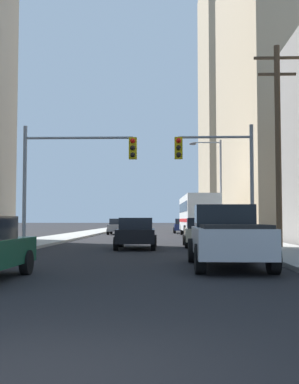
{
  "coord_description": "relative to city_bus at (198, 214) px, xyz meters",
  "views": [
    {
      "loc": [
        1.28,
        -4.19,
        1.44
      ],
      "look_at": [
        0.0,
        37.42,
        3.84
      ],
      "focal_mm": 44.56,
      "sensor_mm": 36.0,
      "label": 1
    }
  ],
  "objects": [
    {
      "name": "sidewalk_left",
      "position": [
        -10.56,
        13.53,
        -1.85
      ],
      "size": [
        3.07,
        160.0,
        0.15
      ],
      "primitive_type": "cube",
      "color": "#9E9E99",
      "rests_on": "ground"
    },
    {
      "name": "city_bus",
      "position": [
        0.0,
        0.0,
        0.0
      ],
      "size": [
        2.75,
        11.55,
        3.4
      ],
      "color": "silver",
      "rests_on": "ground"
    },
    {
      "name": "pickup_truck_silver",
      "position": [
        -0.94,
        -26.12,
        -1.0
      ],
      "size": [
        2.2,
        5.45,
        1.9
      ],
      "color": "#B7BABF",
      "rests_on": "ground"
    },
    {
      "name": "traffic_signal_near_left",
      "position": [
        -7.19,
        -17.87,
        2.19
      ],
      "size": [
        5.54,
        0.44,
        6.0
      ],
      "color": "gray",
      "rests_on": "ground"
    },
    {
      "name": "sedan_beige",
      "position": [
        -0.85,
        -15.38,
        -1.16
      ],
      "size": [
        1.95,
        4.25,
        1.52
      ],
      "color": "#C6B793",
      "rests_on": "ground"
    },
    {
      "name": "street_lamp_right",
      "position": [
        1.05,
        -4.58,
        2.62
      ],
      "size": [
        2.48,
        0.32,
        7.5
      ],
      "color": "gray",
      "rests_on": "ground"
    },
    {
      "name": "sidewalk_right",
      "position": [
        2.28,
        13.53,
        -1.85
      ],
      "size": [
        3.07,
        160.0,
        0.15
      ],
      "primitive_type": "cube",
      "color": "#9E9E99",
      "rests_on": "ground"
    },
    {
      "name": "traffic_signal_near_right",
      "position": [
        -0.26,
        -17.87,
        2.11
      ],
      "size": [
        3.78,
        0.44,
        6.0
      ],
      "color": "gray",
      "rests_on": "ground"
    },
    {
      "name": "sedan_grey",
      "position": [
        -7.25,
        5.15,
        -1.16
      ],
      "size": [
        1.95,
        4.23,
        1.52
      ],
      "color": "slate",
      "rests_on": "ground"
    },
    {
      "name": "sedan_black",
      "position": [
        -4.23,
        -17.21,
        -1.16
      ],
      "size": [
        1.95,
        4.23,
        1.52
      ],
      "color": "black",
      "rests_on": "ground"
    },
    {
      "name": "utility_pole_right",
      "position": [
        2.59,
        -17.96,
        3.26
      ],
      "size": [
        2.2,
        0.28,
        9.82
      ],
      "color": "brown",
      "rests_on": "ground"
    },
    {
      "name": "building_right_far_highrise",
      "position": [
        14.27,
        54.77,
        23.98
      ],
      "size": [
        18.54,
        27.11,
        51.81
      ],
      "primitive_type": "cube",
      "color": "tan",
      "rests_on": "ground"
    },
    {
      "name": "sedan_navy",
      "position": [
        -0.91,
        9.66,
        -1.16
      ],
      "size": [
        1.95,
        4.21,
        1.52
      ],
      "color": "#141E4C",
      "rests_on": "ground"
    }
  ]
}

